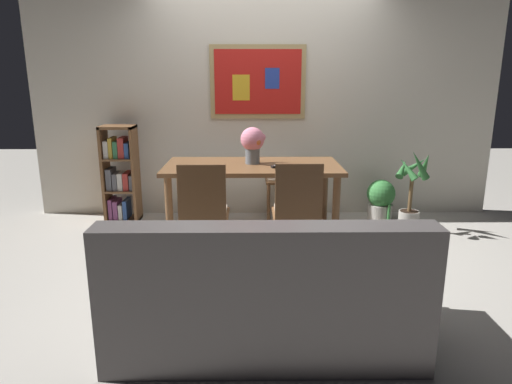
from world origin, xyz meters
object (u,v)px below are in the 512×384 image
object	(u,v)px
potted_palm	(411,196)
dining_chair_near_right	(297,205)
dining_table	(253,174)
flower_vase	(253,142)
tv_remote	(279,166)
dining_chair_near_left	(204,207)
dining_chair_far_right	(283,170)
bookshelf	(120,176)
potted_ivy	(381,200)
leather_couch	(265,296)

from	to	relation	value
potted_palm	dining_chair_near_right	bearing A→B (deg)	-145.71
dining_table	flower_vase	bearing A→B (deg)	85.60
flower_vase	tv_remote	size ratio (longest dim) A/B	2.20
dining_chair_near_left	dining_chair_far_right	xyz separation A→B (m)	(0.75, 1.50, 0.00)
bookshelf	potted_ivy	distance (m)	2.89
dining_table	potted_palm	world-z (taller)	potted_palm
flower_vase	dining_chair_near_right	bearing A→B (deg)	-64.51
leather_couch	potted_ivy	bearing A→B (deg)	60.50
dining_chair_near_right	dining_chair_near_left	xyz separation A→B (m)	(-0.77, -0.03, 0.00)
dining_chair_near_right	bookshelf	distance (m)	2.22
tv_remote	bookshelf	bearing A→B (deg)	157.57
dining_table	leather_couch	size ratio (longest dim) A/B	0.94
dining_chair_near_right	flower_vase	size ratio (longest dim) A/B	2.56
dining_chair_near_left	flower_vase	world-z (taller)	flower_vase
flower_vase	tv_remote	xyz separation A→B (m)	(0.25, -0.19, -0.20)
potted_palm	dining_table	bearing A→B (deg)	-175.18
dining_chair_near_left	dining_chair_near_right	bearing A→B (deg)	2.18
dining_chair_near_right	dining_table	bearing A→B (deg)	117.14
dining_table	tv_remote	world-z (taller)	tv_remote
leather_couch	flower_vase	world-z (taller)	flower_vase
dining_table	potted_palm	size ratio (longest dim) A/B	1.91
dining_table	bookshelf	size ratio (longest dim) A/B	1.59
potted_palm	tv_remote	size ratio (longest dim) A/B	5.49
dining_table	flower_vase	distance (m)	0.31
potted_palm	leather_couch	bearing A→B (deg)	-127.68
dining_table	potted_palm	xyz separation A→B (m)	(1.62, 0.14, -0.27)
leather_couch	potted_ivy	distance (m)	2.76
dining_chair_near_right	potted_ivy	xyz separation A→B (m)	(1.06, 1.25, -0.30)
dining_chair_near_right	potted_ivy	distance (m)	1.66
dining_table	tv_remote	xyz separation A→B (m)	(0.25, -0.15, 0.10)
dining_chair_far_right	dining_chair_near_right	bearing A→B (deg)	-89.26
dining_chair_far_right	leather_couch	size ratio (longest dim) A/B	0.51
dining_chair_near_right	bookshelf	size ratio (longest dim) A/B	0.86
leather_couch	potted_ivy	size ratio (longest dim) A/B	3.64
dining_chair_near_left	bookshelf	distance (m)	1.67
dining_chair_far_right	flower_vase	world-z (taller)	flower_vase
dining_chair_near_right	bookshelf	bearing A→B (deg)	145.01
dining_chair_far_right	potted_ivy	bearing A→B (deg)	-11.79
potted_ivy	tv_remote	xyz separation A→B (m)	(-1.18, -0.68, 0.52)
potted_palm	dining_chair_near_left	bearing A→B (deg)	-156.40
dining_table	leather_couch	bearing A→B (deg)	-87.97
dining_chair_near_left	dining_chair_far_right	size ratio (longest dim) A/B	1.00
dining_chair_near_right	dining_chair_near_left	world-z (taller)	same
dining_table	dining_chair_near_left	xyz separation A→B (m)	(-0.40, -0.75, -0.11)
dining_table	dining_chair_far_right	distance (m)	0.84
dining_chair_near_right	leather_couch	bearing A→B (deg)	-104.58
flower_vase	potted_palm	bearing A→B (deg)	3.20
dining_table	potted_ivy	distance (m)	1.58
dining_chair_near_right	potted_palm	world-z (taller)	dining_chair_near_right
leather_couch	potted_palm	distance (m)	2.55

